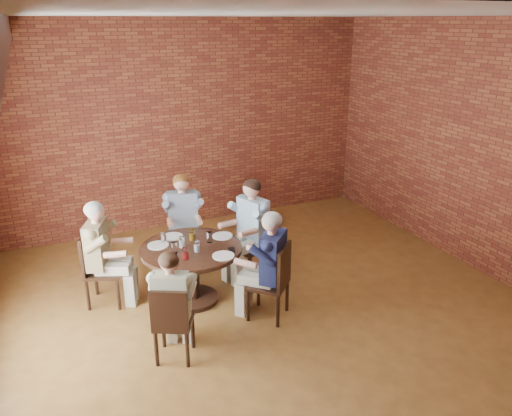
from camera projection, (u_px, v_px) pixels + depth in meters
name	position (u px, v px, depth m)	size (l,w,h in m)	color
floor	(276.00, 325.00, 5.85)	(7.00, 7.00, 0.00)	olive
ceiling	(281.00, 14.00, 4.64)	(7.00, 7.00, 0.00)	silver
wall_back	(183.00, 127.00, 8.22)	(7.00, 7.00, 0.00)	brown
wall_right	(501.00, 155.00, 6.50)	(7.00, 7.00, 0.00)	brown
dining_table	(192.00, 263.00, 6.17)	(1.25, 1.25, 0.75)	black
chair_a	(255.00, 239.00, 6.88)	(0.58, 0.58, 0.97)	black
diner_a	(250.00, 229.00, 6.76)	(0.56, 0.69, 1.39)	teal
chair_b	(183.00, 229.00, 7.21)	(0.51, 0.51, 0.95)	black
diner_b	(183.00, 221.00, 7.07)	(0.54, 0.66, 1.35)	#7E8DA0
chair_c	(97.00, 266.00, 6.15)	(0.57, 0.57, 0.94)	black
diner_c	(103.00, 254.00, 6.09)	(0.53, 0.66, 1.34)	brown
chair_d	(172.00, 321.00, 5.07)	(0.51, 0.51, 0.88)	black
diner_d	(173.00, 306.00, 5.09)	(0.47, 0.58, 1.24)	beige
chair_e	(275.00, 279.00, 5.83)	(0.61, 0.61, 0.94)	black
diner_e	(268.00, 266.00, 5.80)	(0.53, 0.66, 1.34)	#181D43
plate_a	(223.00, 236.00, 6.39)	(0.26, 0.26, 0.01)	white
plate_b	(173.00, 237.00, 6.37)	(0.26, 0.26, 0.01)	white
plate_c	(158.00, 245.00, 6.13)	(0.26, 0.26, 0.01)	white
plate_d	(223.00, 256.00, 5.85)	(0.26, 0.26, 0.01)	white
glass_a	(210.00, 237.00, 6.20)	(0.07, 0.07, 0.14)	white
glass_b	(192.00, 235.00, 6.26)	(0.07, 0.07, 0.14)	white
glass_c	(164.00, 238.00, 6.17)	(0.07, 0.07, 0.14)	white
glass_d	(182.00, 242.00, 6.07)	(0.07, 0.07, 0.14)	white
glass_e	(174.00, 248.00, 5.92)	(0.07, 0.07, 0.14)	white
glass_f	(185.00, 253.00, 5.77)	(0.07, 0.07, 0.14)	white
glass_g	(197.00, 246.00, 5.95)	(0.07, 0.07, 0.14)	white
smartphone	(232.00, 250.00, 6.01)	(0.08, 0.15, 0.01)	black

